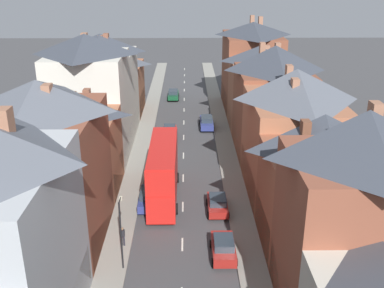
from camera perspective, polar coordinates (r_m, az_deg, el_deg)
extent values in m
cube|color=gray|center=(54.25, -6.48, -0.60)|extent=(2.20, 104.00, 0.14)
cube|color=gray|center=(54.18, 4.32, -0.55)|extent=(2.20, 104.00, 0.14)
cube|color=silver|center=(36.26, -1.24, -12.63)|extent=(0.14, 1.80, 0.01)
cube|color=silver|center=(41.37, -1.18, -7.96)|extent=(0.14, 1.80, 0.01)
cube|color=silver|center=(46.69, -1.13, -4.34)|extent=(0.14, 1.80, 0.01)
cube|color=silver|center=(52.15, -1.09, -1.47)|extent=(0.14, 1.80, 0.01)
cube|color=silver|center=(57.73, -1.06, 0.85)|extent=(0.14, 1.80, 0.01)
cube|color=silver|center=(63.38, -1.04, 2.76)|extent=(0.14, 1.80, 0.01)
cube|color=silver|center=(69.09, -1.02, 4.35)|extent=(0.14, 1.80, 0.01)
cube|color=silver|center=(74.84, -1.00, 5.71)|extent=(0.14, 1.80, 0.01)
cube|color=silver|center=(80.63, -0.99, 6.86)|extent=(0.14, 1.80, 0.01)
cube|color=silver|center=(86.45, -0.98, 7.87)|extent=(0.14, 1.80, 0.01)
cube|color=silver|center=(92.30, -0.96, 8.74)|extent=(0.14, 1.80, 0.01)
cube|color=silver|center=(98.16, -0.95, 9.51)|extent=(0.14, 1.80, 0.01)
cube|color=#99664C|center=(24.37, -22.61, 2.68)|extent=(0.60, 0.90, 1.37)
cube|color=brown|center=(35.87, -17.86, -4.28)|extent=(8.00, 10.24, 10.76)
cube|color=maroon|center=(36.69, -11.21, -9.69)|extent=(0.12, 9.42, 3.20)
pyramid|color=#565B66|center=(33.68, -19.12, 5.80)|extent=(8.00, 10.24, 2.30)
cube|color=#99664C|center=(32.93, -17.91, 6.44)|extent=(0.60, 0.90, 0.93)
cube|color=#A36042|center=(44.12, -14.55, -1.20)|extent=(8.00, 7.14, 7.68)
cube|color=black|center=(44.25, -9.31, -3.88)|extent=(0.12, 6.57, 3.20)
pyramid|color=#383D47|center=(42.60, -15.13, 4.62)|extent=(8.00, 7.14, 1.68)
cube|color=brown|center=(42.69, -13.18, 5.86)|extent=(0.60, 0.90, 1.46)
cube|color=brown|center=(42.47, -14.91, 5.51)|extent=(0.60, 0.90, 1.30)
cube|color=beige|center=(50.73, -12.78, 4.44)|extent=(8.00, 8.75, 11.87)
cube|color=navy|center=(51.47, -8.09, -0.10)|extent=(0.12, 8.05, 3.20)
pyramid|color=#383D47|center=(49.20, -13.45, 12.25)|extent=(8.00, 8.75, 2.12)
cube|color=#99664C|center=(50.78, -13.51, 13.04)|extent=(0.60, 0.90, 0.92)
cube|color=beige|center=(59.01, -11.11, 6.34)|extent=(8.00, 8.45, 10.66)
cube|color=#1E5133|center=(59.50, -7.11, 2.95)|extent=(0.12, 7.77, 3.20)
pyramid|color=#383D47|center=(57.71, -11.57, 12.50)|extent=(8.00, 8.45, 2.19)
cube|color=brown|center=(57.71, -11.49, 12.97)|extent=(0.60, 0.90, 0.93)
cube|color=brown|center=(57.51, -10.85, 13.08)|extent=(0.60, 0.90, 1.11)
cube|color=#A36042|center=(67.75, -9.77, 6.91)|extent=(8.00, 9.01, 7.32)
cube|color=black|center=(67.79, -6.35, 5.29)|extent=(0.12, 8.29, 3.20)
pyramid|color=#474C56|center=(66.77, -10.02, 10.72)|extent=(8.00, 9.01, 1.86)
cube|color=brown|center=(68.97, -11.11, 11.48)|extent=(0.60, 0.90, 1.18)
cube|color=brown|center=(64.30, -11.53, 10.83)|extent=(0.60, 0.90, 1.36)
cube|color=brown|center=(29.04, 19.54, -11.24)|extent=(8.00, 7.48, 10.47)
cube|color=#1E5133|center=(30.08, 11.24, -17.54)|extent=(0.12, 6.88, 3.20)
pyramid|color=#383D47|center=(26.22, 21.32, 1.13)|extent=(8.00, 7.48, 2.81)
cube|color=#99664C|center=(27.56, 22.20, 3.51)|extent=(0.60, 0.90, 1.42)
cube|color=#935138|center=(35.59, 15.48, -6.77)|extent=(8.00, 7.02, 7.93)
cube|color=#1E5133|center=(35.88, 8.96, -10.29)|extent=(0.12, 6.46, 3.20)
pyramid|color=#383D47|center=(33.46, 16.38, 1.37)|extent=(8.00, 7.02, 2.80)
cube|color=brown|center=(32.27, 14.21, 1.94)|extent=(0.60, 0.90, 1.15)
cube|color=brown|center=(32.42, 19.44, 1.41)|extent=(0.60, 0.90, 1.13)
cube|color=#A36042|center=(43.19, 12.46, -0.36)|extent=(8.00, 10.96, 9.29)
cube|color=maroon|center=(43.69, 7.09, -4.10)|extent=(0.12, 10.08, 3.20)
pyramid|color=#565B66|center=(41.39, 13.12, 7.40)|extent=(8.00, 10.96, 2.75)
cube|color=#99664C|center=(43.94, 12.23, 9.04)|extent=(0.60, 0.90, 1.15)
cube|color=#99664C|center=(39.46, 12.95, 7.45)|extent=(0.60, 0.90, 0.94)
cube|color=brown|center=(52.65, 10.07, 4.03)|extent=(8.00, 9.69, 9.70)
cube|color=#1E5133|center=(53.12, 5.67, 0.71)|extent=(0.12, 8.92, 3.20)
pyramid|color=#383D47|center=(51.17, 10.53, 10.69)|extent=(8.00, 9.69, 2.75)
cube|color=#99664C|center=(53.88, 10.82, 11.87)|extent=(0.60, 0.90, 1.23)
cube|color=#99664C|center=(53.14, 8.91, 11.92)|extent=(0.60, 0.90, 1.34)
cube|color=brown|center=(60.64, 8.66, 6.13)|extent=(8.00, 7.03, 9.08)
cube|color=olive|center=(60.96, 4.85, 3.50)|extent=(0.12, 6.47, 3.20)
pyramid|color=#383D47|center=(59.43, 8.97, 11.34)|extent=(8.00, 7.03, 2.14)
cube|color=#99664C|center=(59.08, 9.51, 11.76)|extent=(0.60, 0.90, 1.03)
cube|color=brown|center=(69.37, 7.51, 9.03)|extent=(8.00, 11.68, 11.20)
cube|color=black|center=(69.89, 4.14, 5.86)|extent=(0.12, 10.75, 3.20)
pyramid|color=#383D47|center=(68.28, 7.78, 14.36)|extent=(8.00, 11.68, 1.81)
cube|color=#99664C|center=(71.17, 7.65, 15.28)|extent=(0.60, 0.90, 1.56)
cube|color=#99664C|center=(71.21, 8.70, 15.16)|extent=(0.60, 0.90, 1.39)
cube|color=red|center=(42.17, -3.63, -4.87)|extent=(2.44, 10.80, 2.50)
cube|color=red|center=(41.17, -3.71, -1.87)|extent=(2.44, 10.58, 2.30)
cube|color=red|center=(40.71, -3.75, -0.32)|extent=(2.39, 10.37, 0.10)
cube|color=#28333D|center=(46.94, -3.34, -1.75)|extent=(2.20, 0.10, 1.20)
cube|color=#28333D|center=(46.09, -3.40, 0.88)|extent=(2.20, 0.10, 1.10)
cube|color=#28333D|center=(42.14, -5.26, -4.56)|extent=(0.06, 9.18, 0.90)
cube|color=#28333D|center=(41.21, -5.37, -1.75)|extent=(0.06, 9.18, 0.90)
cube|color=yellow|center=(45.81, -3.42, 1.81)|extent=(1.34, 0.08, 0.32)
cylinder|color=black|center=(45.76, -4.94, -4.30)|extent=(0.30, 1.00, 1.00)
cylinder|color=black|center=(45.64, -1.87, -4.30)|extent=(0.30, 1.00, 1.00)
cylinder|color=black|center=(40.18, -5.55, -8.22)|extent=(0.30, 1.00, 1.00)
cylinder|color=black|center=(40.04, -2.03, -8.23)|extent=(0.30, 1.00, 1.00)
cube|color=navy|center=(61.00, 1.86, 2.68)|extent=(1.70, 4.57, 0.78)
cube|color=#28333D|center=(60.56, 1.88, 3.23)|extent=(1.46, 2.28, 0.60)
cylinder|color=black|center=(62.43, 1.02, 2.76)|extent=(0.20, 0.62, 0.62)
cylinder|color=black|center=(62.50, 2.58, 2.76)|extent=(0.20, 0.62, 0.62)
cylinder|color=black|center=(59.76, 1.10, 1.89)|extent=(0.20, 0.62, 0.62)
cylinder|color=black|center=(59.83, 2.73, 1.89)|extent=(0.20, 0.62, 0.62)
cube|color=maroon|center=(40.39, 3.25, -7.74)|extent=(1.70, 3.85, 0.67)
cube|color=#28333D|center=(39.91, 3.29, -7.08)|extent=(1.46, 1.93, 0.60)
cylinder|color=black|center=(41.54, 1.95, -7.36)|extent=(0.20, 0.62, 0.62)
cylinder|color=black|center=(41.65, 4.31, -7.33)|extent=(0.20, 0.62, 0.62)
cylinder|color=black|center=(39.47, 2.11, -9.03)|extent=(0.20, 0.62, 0.62)
cylinder|color=black|center=(39.59, 4.60, -8.99)|extent=(0.20, 0.62, 0.62)
cube|color=maroon|center=(34.67, 4.00, -13.12)|extent=(1.70, 3.84, 0.74)
cube|color=#28333D|center=(34.13, 4.06, -12.37)|extent=(1.46, 1.92, 0.60)
cylinder|color=black|center=(35.80, 2.45, -12.55)|extent=(0.20, 0.62, 0.62)
cylinder|color=black|center=(35.93, 5.22, -12.49)|extent=(0.20, 0.62, 0.62)
cylinder|color=black|center=(33.86, 2.67, -14.81)|extent=(0.20, 0.62, 0.62)
cylinder|color=black|center=(33.99, 5.62, -14.73)|extent=(0.20, 0.62, 0.62)
cube|color=navy|center=(41.45, -5.50, -6.93)|extent=(1.70, 4.33, 0.74)
cube|color=#28333D|center=(40.95, -5.56, -6.25)|extent=(1.46, 2.16, 0.60)
cylinder|color=black|center=(42.88, -6.48, -6.51)|extent=(0.20, 0.62, 0.62)
cylinder|color=black|center=(42.75, -4.20, -6.52)|extent=(0.20, 0.62, 0.62)
cylinder|color=black|center=(40.55, -6.84, -8.29)|extent=(0.20, 0.62, 0.62)
cylinder|color=black|center=(40.40, -4.41, -8.31)|extent=(0.20, 0.62, 0.62)
cube|color=maroon|center=(57.46, -2.86, 1.44)|extent=(1.70, 4.18, 0.74)
cube|color=#28333D|center=(57.04, -2.88, 2.00)|extent=(1.46, 2.09, 0.60)
cylinder|color=black|center=(58.84, -3.64, 1.53)|extent=(0.20, 0.62, 0.62)
cylinder|color=black|center=(58.78, -1.99, 1.54)|extent=(0.20, 0.62, 0.62)
cylinder|color=black|center=(56.42, -3.76, 0.63)|extent=(0.20, 0.62, 0.62)
cylinder|color=black|center=(56.35, -2.04, 0.64)|extent=(0.20, 0.62, 0.62)
cube|color=#144728|center=(74.94, -2.39, 6.22)|extent=(1.70, 4.35, 0.66)
cube|color=#28333D|center=(74.56, -2.40, 6.64)|extent=(1.46, 2.17, 0.60)
cylinder|color=black|center=(76.35, -3.00, 6.24)|extent=(0.20, 0.62, 0.62)
cylinder|color=black|center=(76.31, -1.72, 6.25)|extent=(0.20, 0.62, 0.62)
cylinder|color=black|center=(73.76, -3.08, 5.69)|extent=(0.20, 0.62, 0.62)
cylinder|color=black|center=(73.71, -1.75, 5.70)|extent=(0.20, 0.62, 0.62)
cylinder|color=#23232D|center=(36.09, -8.92, -12.04)|extent=(0.14, 0.14, 0.84)
cylinder|color=#23232D|center=(36.07, -8.63, -12.05)|extent=(0.14, 0.14, 0.84)
cube|color=black|center=(35.71, -8.83, -11.12)|extent=(0.36, 0.22, 0.54)
sphere|color=brown|center=(35.50, -8.87, -10.59)|extent=(0.22, 0.22, 0.22)
cylinder|color=black|center=(32.50, -8.99, -11.58)|extent=(0.12, 0.12, 5.50)
cylinder|color=black|center=(31.54, -9.15, -7.09)|extent=(0.08, 0.90, 0.08)
cube|color=beige|center=(31.97, -9.04, -6.83)|extent=(0.20, 0.32, 0.20)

